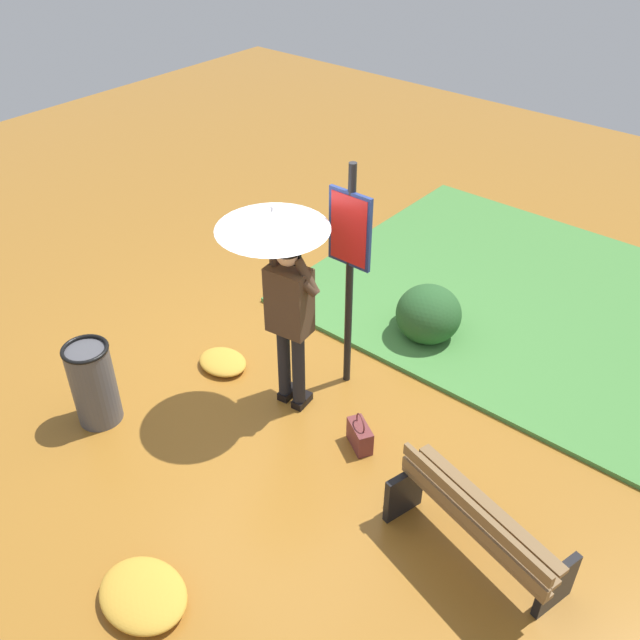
# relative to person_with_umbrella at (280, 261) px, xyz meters

# --- Properties ---
(ground_plane) EXTENTS (18.00, 18.00, 0.00)m
(ground_plane) POSITION_rel_person_with_umbrella_xyz_m (0.16, -0.11, -1.55)
(ground_plane) COLOR #9E6623
(grass_verge) EXTENTS (4.80, 4.00, 0.05)m
(grass_verge) POSITION_rel_person_with_umbrella_xyz_m (-1.07, -3.05, -1.53)
(grass_verge) COLOR #47843D
(grass_verge) RESTS_ON ground_plane
(person_with_umbrella) EXTENTS (0.96, 0.96, 2.04)m
(person_with_umbrella) POSITION_rel_person_with_umbrella_xyz_m (0.00, 0.00, 0.00)
(person_with_umbrella) COLOR black
(person_with_umbrella) RESTS_ON ground_plane
(info_sign_post) EXTENTS (0.44, 0.07, 2.30)m
(info_sign_post) POSITION_rel_person_with_umbrella_xyz_m (-0.27, -0.60, -0.11)
(info_sign_post) COLOR black
(info_sign_post) RESTS_ON ground_plane
(handbag) EXTENTS (0.33, 0.27, 0.37)m
(handbag) POSITION_rel_person_with_umbrella_xyz_m (-0.93, 0.04, -1.42)
(handbag) COLOR brown
(handbag) RESTS_ON ground_plane
(park_bench) EXTENTS (1.43, 0.73, 0.75)m
(park_bench) POSITION_rel_person_with_umbrella_xyz_m (-2.27, 0.44, -1.15)
(park_bench) COLOR black
(park_bench) RESTS_ON ground_plane
(trash_bin) EXTENTS (0.42, 0.42, 0.83)m
(trash_bin) POSITION_rel_person_with_umbrella_xyz_m (1.15, 1.30, -1.13)
(trash_bin) COLOR #4C4C51
(trash_bin) RESTS_ON ground_plane
(shrub_cluster) EXTENTS (0.76, 0.69, 0.62)m
(shrub_cluster) POSITION_rel_person_with_umbrella_xyz_m (-0.48, -1.72, -1.26)
(shrub_cluster) COLOR #285628
(shrub_cluster) RESTS_ON ground_plane
(leaf_pile_near_person) EXTENTS (0.53, 0.42, 0.12)m
(leaf_pile_near_person) POSITION_rel_person_with_umbrella_xyz_m (0.82, 0.05, -1.49)
(leaf_pile_near_person) COLOR gold
(leaf_pile_near_person) RESTS_ON ground_plane
(leaf_pile_by_bench) EXTENTS (0.70, 0.56, 0.15)m
(leaf_pile_by_bench) POSITION_rel_person_with_umbrella_xyz_m (-0.66, 2.24, -1.47)
(leaf_pile_by_bench) COLOR gold
(leaf_pile_by_bench) RESTS_ON ground_plane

